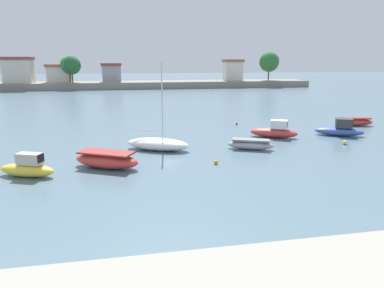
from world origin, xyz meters
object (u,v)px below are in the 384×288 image
at_px(moored_boat_3, 107,160).
at_px(mooring_buoy_0, 237,124).
at_px(moored_boat_6, 275,131).
at_px(moored_boat_4, 158,144).
at_px(mooring_buoy_1, 216,162).
at_px(moored_boat_5, 251,145).
at_px(moored_boat_8, 356,122).
at_px(mooring_buoy_3, 345,142).
at_px(moored_boat_7, 340,130).
at_px(moored_boat_2, 28,168).

bearing_deg(moored_boat_3, mooring_buoy_0, 72.34).
xyz_separation_m(moored_boat_6, mooring_buoy_0, (-1.47, 7.06, -0.47)).
relative_size(moored_boat_3, moored_boat_4, 0.70).
relative_size(moored_boat_3, mooring_buoy_1, 16.58).
bearing_deg(moored_boat_5, moored_boat_6, 67.96).
xyz_separation_m(moored_boat_6, mooring_buoy_1, (-7.69, -7.37, -0.45)).
distance_m(moored_boat_5, moored_boat_6, 5.43).
relative_size(moored_boat_8, mooring_buoy_0, 15.95).
distance_m(moored_boat_4, moored_boat_8, 23.94).
xyz_separation_m(moored_boat_6, mooring_buoy_3, (4.91, -3.79, -0.42)).
bearing_deg(mooring_buoy_0, moored_boat_4, -135.66).
relative_size(moored_boat_4, moored_boat_7, 1.51).
height_order(mooring_buoy_0, mooring_buoy_1, mooring_buoy_1).
height_order(moored_boat_6, mooring_buoy_3, moored_boat_6).
bearing_deg(moored_boat_8, moored_boat_4, -154.27).
xyz_separation_m(moored_boat_5, mooring_buoy_3, (8.73, 0.07, -0.23)).
relative_size(moored_boat_5, mooring_buoy_0, 15.60).
height_order(moored_boat_3, moored_boat_7, moored_boat_7).
height_order(moored_boat_4, mooring_buoy_1, moored_boat_4).
height_order(moored_boat_6, moored_boat_7, moored_boat_7).
bearing_deg(mooring_buoy_0, mooring_buoy_3, -59.54).
bearing_deg(mooring_buoy_0, mooring_buoy_1, -113.31).
height_order(moored_boat_7, moored_boat_8, moored_boat_7).
bearing_deg(moored_boat_6, mooring_buoy_3, -8.35).
height_order(moored_boat_5, moored_boat_6, moored_boat_6).
height_order(moored_boat_5, mooring_buoy_3, moored_boat_5).
height_order(moored_boat_2, moored_boat_4, moored_boat_4).
bearing_deg(moored_boat_2, moored_boat_4, 51.96).
xyz_separation_m(moored_boat_8, mooring_buoy_0, (-13.08, 3.04, -0.31)).
relative_size(moored_boat_7, mooring_buoy_1, 15.77).
distance_m(moored_boat_3, moored_boat_7, 22.83).
distance_m(moored_boat_6, moored_boat_8, 12.28).
bearing_deg(moored_boat_2, mooring_buoy_3, 30.55).
distance_m(moored_boat_2, moored_boat_5, 16.69).
xyz_separation_m(moored_boat_2, moored_boat_5, (16.24, 3.84, -0.14)).
bearing_deg(moored_boat_4, moored_boat_7, 32.42).
height_order(moored_boat_2, moored_boat_7, moored_boat_7).
bearing_deg(moored_boat_7, moored_boat_8, 69.99).
xyz_separation_m(moored_boat_4, mooring_buoy_0, (9.92, 9.69, -0.39)).
height_order(moored_boat_2, mooring_buoy_3, moored_boat_2).
bearing_deg(moored_boat_3, moored_boat_5, 41.55).
relative_size(moored_boat_3, moored_boat_7, 1.05).
bearing_deg(moored_boat_7, moored_boat_6, -155.61).
xyz_separation_m(moored_boat_5, moored_boat_6, (3.82, 3.86, 0.19)).
bearing_deg(moored_boat_3, moored_boat_8, 49.13).
distance_m(moored_boat_7, mooring_buoy_3, 3.82).
xyz_separation_m(moored_boat_3, mooring_buoy_1, (7.56, -0.59, -0.40)).
distance_m(moored_boat_4, mooring_buoy_1, 6.02).
bearing_deg(moored_boat_4, mooring_buoy_1, -26.57).
bearing_deg(mooring_buoy_1, moored_boat_3, 175.54).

